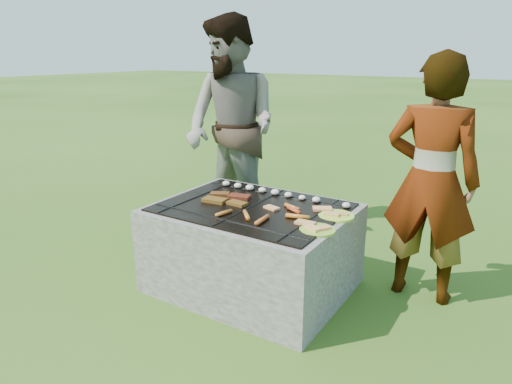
# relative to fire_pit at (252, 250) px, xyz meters

# --- Properties ---
(lawn) EXTENTS (60.00, 60.00, 0.00)m
(lawn) POSITION_rel_fire_pit_xyz_m (0.00, 0.00, -0.28)
(lawn) COLOR #284912
(lawn) RESTS_ON ground
(fire_pit) EXTENTS (1.30, 1.00, 0.62)m
(fire_pit) POSITION_rel_fire_pit_xyz_m (0.00, 0.00, 0.00)
(fire_pit) COLOR gray
(fire_pit) RESTS_ON ground
(mushrooms) EXTENTS (1.06, 0.06, 0.04)m
(mushrooms) POSITION_rel_fire_pit_xyz_m (-0.00, 0.31, 0.35)
(mushrooms) COLOR #F1EACC
(mushrooms) RESTS_ON fire_pit
(pork_slabs) EXTENTS (0.38, 0.28, 0.02)m
(pork_slabs) POSITION_rel_fire_pit_xyz_m (-0.23, 0.02, 0.34)
(pork_slabs) COLOR brown
(pork_slabs) RESTS_ON fire_pit
(sausages) EXTENTS (0.54, 0.44, 0.03)m
(sausages) POSITION_rel_fire_pit_xyz_m (0.21, -0.11, 0.34)
(sausages) COLOR orange
(sausages) RESTS_ON fire_pit
(bread_on_grate) EXTENTS (0.44, 0.40, 0.02)m
(bread_on_grate) POSITION_rel_fire_pit_xyz_m (0.38, 0.04, 0.34)
(bread_on_grate) COLOR #F4D47D
(bread_on_grate) RESTS_ON fire_pit
(plate_far) EXTENTS (0.25, 0.25, 0.03)m
(plate_far) POSITION_rel_fire_pit_xyz_m (0.56, 0.13, 0.33)
(plate_far) COLOR #EDF33A
(plate_far) RESTS_ON fire_pit
(plate_near) EXTENTS (0.28, 0.28, 0.03)m
(plate_near) POSITION_rel_fire_pit_xyz_m (0.56, -0.15, 0.33)
(plate_near) COLOR gold
(plate_near) RESTS_ON fire_pit
(cook) EXTENTS (0.61, 0.42, 1.64)m
(cook) POSITION_rel_fire_pit_xyz_m (1.04, 0.53, 0.54)
(cook) COLOR gray
(cook) RESTS_ON ground
(bystander) EXTENTS (1.08, 0.92, 1.94)m
(bystander) POSITION_rel_fire_pit_xyz_m (-0.73, 0.80, 0.69)
(bystander) COLOR gray
(bystander) RESTS_ON ground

